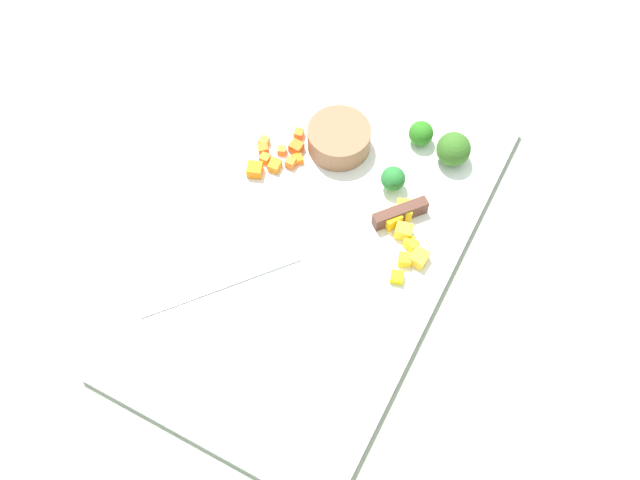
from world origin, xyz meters
The scene contains 24 objects.
ground_plane centered at (0.00, 0.00, 0.00)m, with size 4.00×4.00×0.00m, color #969D8A.
cutting_board centered at (0.00, 0.00, 0.01)m, with size 0.54×0.31×0.01m, color white.
prep_bowl centered at (0.14, 0.05, 0.03)m, with size 0.08×0.08×0.03m, color #926446.
chef_knife centered at (0.02, -0.02, 0.02)m, with size 0.29×0.25×0.02m.
carrot_dice_0 centered at (0.10, 0.13, 0.02)m, with size 0.01×0.01×0.01m, color orange.
carrot_dice_1 centered at (0.07, 0.12, 0.02)m, with size 0.01×0.01×0.01m, color orange.
carrot_dice_2 centered at (0.07, 0.10, 0.02)m, with size 0.02×0.01×0.01m, color orange.
carrot_dice_3 centered at (0.13, 0.10, 0.02)m, with size 0.01×0.01×0.01m, color orange.
carrot_dice_4 centered at (0.10, 0.11, 0.02)m, with size 0.01×0.01×0.01m, color orange.
carrot_dice_5 centered at (0.08, 0.09, 0.02)m, with size 0.01×0.01×0.01m, color orange.
carrot_dice_6 centered at (0.05, 0.12, 0.02)m, with size 0.02×0.02×0.02m, color orange.
carrot_dice_7 centered at (0.09, 0.08, 0.02)m, with size 0.01×0.01×0.01m, color orange.
carrot_dice_8 centered at (0.09, 0.13, 0.02)m, with size 0.01×0.01×0.01m, color orange.
carrot_dice_9 centered at (0.11, 0.09, 0.02)m, with size 0.01×0.02×0.01m, color orange.
pepper_dice_0 centered at (0.00, -0.10, 0.02)m, with size 0.01×0.02×0.01m, color yellow.
pepper_dice_1 centered at (0.09, -0.07, 0.02)m, with size 0.02×0.02×0.02m, color yellow.
pepper_dice_2 centered at (0.03, -0.11, 0.02)m, with size 0.02×0.02×0.02m, color yellow.
pepper_dice_3 centered at (0.07, -0.06, 0.02)m, with size 0.02×0.02×0.02m, color yellow.
pepper_dice_4 centered at (0.05, -0.10, 0.02)m, with size 0.02×0.01×0.01m, color yellow.
pepper_dice_5 centered at (0.06, -0.08, 0.02)m, with size 0.02×0.02×0.02m, color yellow.
pepper_dice_6 centered at (0.02, -0.10, 0.02)m, with size 0.01×0.01×0.01m, color yellow.
broccoli_floret_0 centered at (0.19, -0.09, 0.03)m, with size 0.04×0.04×0.04m.
broccoli_floret_1 centered at (0.11, -0.04, 0.03)m, with size 0.03×0.03×0.04m.
broccoli_floret_2 centered at (0.19, -0.04, 0.03)m, with size 0.03×0.03×0.03m.
Camera 1 is at (-0.38, -0.20, 0.81)m, focal length 42.16 mm.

